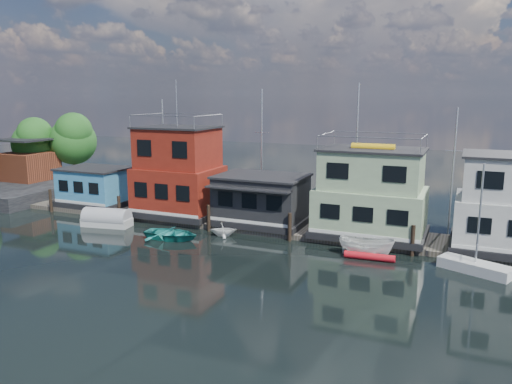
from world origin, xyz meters
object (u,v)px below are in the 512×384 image
at_px(day_sailer, 475,266).
at_px(dinghy_teal, 171,234).
at_px(houseboat_red, 179,173).
at_px(red_kayak, 369,256).
at_px(tarp_runabout, 107,219).
at_px(motorboat, 366,246).
at_px(houseboat_blue, 95,187).
at_px(houseboat_green, 371,195).
at_px(dinghy_white, 223,229).
at_px(houseboat_dark, 261,199).

bearing_deg(day_sailer, dinghy_teal, -153.24).
distance_m(houseboat_red, red_kayak, 18.99).
distance_m(dinghy_teal, day_sailer, 21.59).
height_order(tarp_runabout, dinghy_teal, tarp_runabout).
distance_m(houseboat_red, motorboat, 18.42).
relative_size(houseboat_blue, tarp_runabout, 1.47).
distance_m(red_kayak, dinghy_teal, 15.04).
xyz_separation_m(dinghy_teal, day_sailer, (21.55, 1.41, -0.04)).
relative_size(houseboat_blue, houseboat_red, 0.54).
relative_size(houseboat_green, day_sailer, 1.21).
bearing_deg(red_kayak, dinghy_teal, -178.54).
xyz_separation_m(red_kayak, dinghy_white, (-11.72, 1.23, 0.31)).
bearing_deg(tarp_runabout, houseboat_red, 39.39).
height_order(motorboat, dinghy_teal, motorboat).
xyz_separation_m(houseboat_blue, houseboat_red, (9.50, 0.00, 1.90)).
bearing_deg(dinghy_teal, dinghy_white, -57.66).
bearing_deg(houseboat_green, red_kayak, -78.83).
height_order(houseboat_dark, tarp_runabout, houseboat_dark).
bearing_deg(dinghy_white, houseboat_blue, 53.16).
distance_m(motorboat, tarp_runabout, 21.83).
distance_m(houseboat_green, dinghy_white, 11.74).
height_order(houseboat_red, tarp_runabout, houseboat_red).
bearing_deg(houseboat_red, houseboat_dark, -0.14).
distance_m(tarp_runabout, dinghy_white, 10.52).
relative_size(houseboat_dark, red_kayak, 2.19).
bearing_deg(houseboat_red, houseboat_blue, -180.00).
relative_size(motorboat, day_sailer, 0.56).
bearing_deg(houseboat_green, dinghy_white, -161.48).
bearing_deg(tarp_runabout, houseboat_green, 3.30).
height_order(red_kayak, dinghy_white, dinghy_white).
xyz_separation_m(red_kayak, day_sailer, (6.56, 0.25, 0.16)).
distance_m(houseboat_dark, day_sailer, 17.25).
height_order(houseboat_dark, day_sailer, day_sailer).
distance_m(tarp_runabout, dinghy_teal, 7.28).
relative_size(tarp_runabout, day_sailer, 0.63).
xyz_separation_m(houseboat_red, tarp_runabout, (-4.21, -4.84, -3.48)).
xyz_separation_m(day_sailer, dinghy_white, (-18.27, 0.98, 0.14)).
distance_m(houseboat_green, motorboat, 5.12).
bearing_deg(houseboat_red, day_sailer, -10.60).
height_order(houseboat_red, houseboat_dark, houseboat_red).
height_order(houseboat_blue, tarp_runabout, houseboat_blue).
height_order(houseboat_dark, dinghy_teal, houseboat_dark).
xyz_separation_m(dinghy_teal, dinghy_white, (3.27, 2.39, 0.11)).
height_order(houseboat_green, dinghy_white, houseboat_green).
xyz_separation_m(houseboat_blue, tarp_runabout, (5.29, -4.84, -1.58)).
bearing_deg(motorboat, houseboat_blue, 80.09).
xyz_separation_m(houseboat_red, houseboat_green, (17.00, 0.00, -0.55)).
distance_m(houseboat_blue, red_kayak, 27.95).
relative_size(houseboat_blue, red_kayak, 1.90).
bearing_deg(houseboat_dark, tarp_runabout, -158.48).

